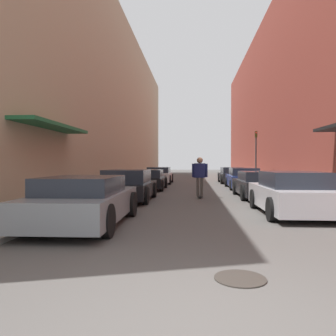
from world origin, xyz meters
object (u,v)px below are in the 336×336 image
Objects in this scene: parked_car_left_1 at (128,186)px; skateboarder at (200,173)px; manhole_cover at (240,278)px; traffic_light at (256,151)px; parked_car_right_3 at (231,175)px; parked_car_left_0 at (84,201)px; parked_car_right_1 at (259,185)px; parked_car_right_0 at (291,194)px; parked_car_left_3 at (159,175)px; parked_car_left_2 at (148,180)px; parked_car_right_2 at (243,179)px.

skateboarder reaches higher than parked_car_left_1.
traffic_light reaches higher than manhole_cover.
skateboarder is at bearing 91.91° from manhole_cover.
parked_car_left_0 is at bearing -107.94° from parked_car_right_3.
parked_car_right_1 is (5.66, 1.60, -0.03)m from parked_car_left_1.
parked_car_right_0 is 5.29m from skateboarder.
traffic_light is (3.85, 19.41, 2.40)m from manhole_cover.
parked_car_left_3 is (0.16, 16.68, 0.00)m from parked_car_left_0.
parked_car_right_0 is 4.88m from parked_car_right_1.
parked_car_right_2 reaches higher than parked_car_left_2.
manhole_cover is (3.34, -8.96, -0.61)m from parked_car_left_1.
traffic_light is at bearing 83.68° from parked_car_right_0.
parked_car_left_1 is 0.97× the size of parked_car_right_1.
manhole_cover is (3.37, -3.57, -0.61)m from parked_car_left_0.
parked_car_left_0 is 1.13× the size of parked_car_left_2.
parked_car_right_3 is at bearing 83.74° from manhole_cover.
parked_car_left_0 is at bearing -114.51° from traffic_light.
parked_car_right_1 reaches higher than manhole_cover.
parked_car_left_3 is 7.16m from parked_car_right_2.
skateboarder is at bearing -74.07° from parked_car_left_3.
parked_car_left_1 reaches higher than parked_car_right_3.
parked_car_left_0 is 16.68m from parked_car_left_3.
parked_car_right_2 reaches higher than parked_car_left_3.
parked_car_left_0 reaches higher than manhole_cover.
parked_car_left_2 is at bearing -130.87° from parked_car_right_3.
parked_car_right_1 is 10.83m from manhole_cover.
parked_car_left_1 is at bearing -114.91° from parked_car_right_3.
parked_car_left_0 is 1.06× the size of parked_car_left_1.
parked_car_right_3 is at bearing 76.31° from skateboarder.
parked_car_right_1 is at bearing 90.14° from parked_car_right_0.
parked_car_right_1 is 1.17× the size of traffic_light.
parked_car_right_2 is at bearing -38.42° from parked_car_left_3.
parked_car_left_3 reaches higher than parked_car_left_0.
parked_car_right_3 is at bearing 90.06° from parked_car_right_0.
parked_car_left_3 is at bearing 98.99° from manhole_cover.
parked_car_left_0 is at bearing -90.56° from parked_car_left_3.
parked_car_right_1 is 1.07× the size of parked_car_right_3.
parked_car_left_1 is 5.67m from parked_car_left_2.
traffic_light is at bearing 68.13° from parked_car_right_2.
parked_car_left_2 is 8.81m from traffic_light.
skateboarder is at bearing 120.53° from parked_car_right_0.
skateboarder is 2.60× the size of manhole_cover.
parked_car_left_2 is 6.95m from parked_car_right_1.
parked_car_right_0 reaches higher than parked_car_left_2.
parked_car_right_0 is at bearing -89.86° from parked_car_right_1.
manhole_cover is (-2.32, -10.57, -0.58)m from parked_car_right_1.
parked_car_right_2 is 16.00m from manhole_cover.
parked_car_right_3 is at bearing 72.06° from parked_car_left_0.
skateboarder is 10.29m from manhole_cover.
parked_car_right_3 reaches higher than parked_car_left_0.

